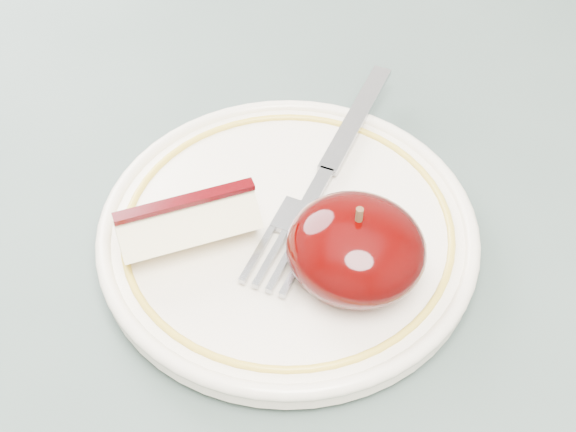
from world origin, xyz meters
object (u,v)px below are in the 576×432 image
at_px(table, 175,245).
at_px(fork, 326,172).
at_px(plate, 288,232).
at_px(apple_half, 356,248).

bearing_deg(table, fork, 5.48).
relative_size(plate, fork, 1.10).
xyz_separation_m(plate, fork, (0.01, 0.04, 0.01)).
xyz_separation_m(apple_half, fork, (-0.04, 0.06, -0.02)).
bearing_deg(plate, table, 161.86).
bearing_deg(table, apple_half, -18.83).
relative_size(plate, apple_half, 2.94).
height_order(apple_half, fork, apple_half).
bearing_deg(apple_half, table, 161.17).
distance_m(plate, apple_half, 0.06).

